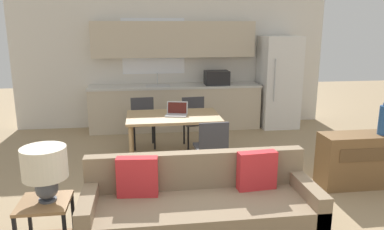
% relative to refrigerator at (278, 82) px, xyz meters
% --- Properties ---
extents(wall_back, '(6.40, 0.07, 2.70)m').
position_rel_refrigerator_xyz_m(wall_back, '(-2.14, 0.42, 0.42)').
color(wall_back, silver).
rests_on(wall_back, ground_plane).
extents(kitchen_counter, '(3.43, 0.65, 2.15)m').
position_rel_refrigerator_xyz_m(kitchen_counter, '(-2.12, 0.12, -0.09)').
color(kitchen_counter, beige).
rests_on(kitchen_counter, ground_plane).
extents(refrigerator, '(0.75, 0.77, 1.86)m').
position_rel_refrigerator_xyz_m(refrigerator, '(0.00, 0.00, 0.00)').
color(refrigerator, white).
rests_on(refrigerator, ground_plane).
extents(dining_table, '(1.41, 0.90, 0.74)m').
position_rel_refrigerator_xyz_m(dining_table, '(-2.34, -1.83, -0.26)').
color(dining_table, tan).
rests_on(dining_table, ground_plane).
extents(couch, '(2.25, 0.80, 0.83)m').
position_rel_refrigerator_xyz_m(couch, '(-2.27, -4.01, -0.60)').
color(couch, '#3D2D1E').
rests_on(couch, ground_plane).
extents(side_table, '(0.45, 0.45, 0.52)m').
position_rel_refrigerator_xyz_m(side_table, '(-3.72, -4.09, -0.58)').
color(side_table, olive).
rests_on(side_table, ground_plane).
extents(table_lamp, '(0.40, 0.40, 0.51)m').
position_rel_refrigerator_xyz_m(table_lamp, '(-3.69, -4.07, -0.09)').
color(table_lamp, '#4C515B').
rests_on(table_lamp, side_table).
extents(credenza, '(1.24, 0.41, 0.71)m').
position_rel_refrigerator_xyz_m(credenza, '(0.09, -3.06, -0.58)').
color(credenza, brown).
rests_on(credenza, ground_plane).
extents(dining_chair_near_right, '(0.44, 0.44, 0.84)m').
position_rel_refrigerator_xyz_m(dining_chair_near_right, '(-1.89, -2.60, -0.45)').
color(dining_chair_near_right, '#38383D').
rests_on(dining_chair_near_right, ground_plane).
extents(dining_chair_far_right, '(0.46, 0.46, 0.84)m').
position_rel_refrigerator_xyz_m(dining_chair_far_right, '(-1.90, -1.06, -0.45)').
color(dining_chair_far_right, '#38383D').
rests_on(dining_chair_far_right, ground_plane).
extents(dining_chair_far_left, '(0.45, 0.45, 0.84)m').
position_rel_refrigerator_xyz_m(dining_chair_far_left, '(-2.80, -0.98, -0.45)').
color(dining_chair_far_left, '#38383D').
rests_on(dining_chair_far_left, ground_plane).
extents(laptop, '(0.37, 0.32, 0.20)m').
position_rel_refrigerator_xyz_m(laptop, '(-2.29, -1.81, -0.15)').
color(laptop, '#B7BABC').
rests_on(laptop, dining_table).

